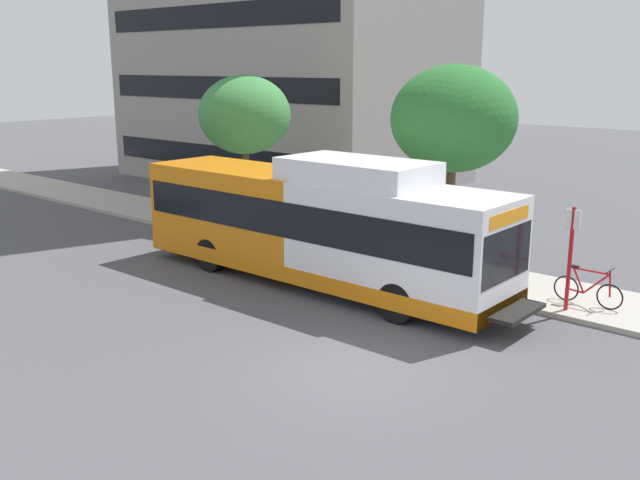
% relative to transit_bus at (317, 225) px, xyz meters
% --- Properties ---
extents(ground_plane, '(120.00, 120.00, 0.00)m').
position_rel_transit_bus_xyz_m(ground_plane, '(-3.91, 3.61, -1.70)').
color(ground_plane, '#4C4C51').
extents(sidewalk_curb, '(3.00, 56.00, 0.14)m').
position_rel_transit_bus_xyz_m(sidewalk_curb, '(3.09, 1.61, -1.63)').
color(sidewalk_curb, '#A8A399').
rests_on(sidewalk_curb, ground).
extents(transit_bus, '(2.58, 12.25, 3.65)m').
position_rel_transit_bus_xyz_m(transit_bus, '(0.00, 0.00, 0.00)').
color(transit_bus, white).
rests_on(transit_bus, ground).
extents(bus_stop_sign_pole, '(0.10, 0.36, 2.60)m').
position_rel_transit_bus_xyz_m(bus_stop_sign_pole, '(2.02, -6.40, -0.05)').
color(bus_stop_sign_pole, red).
rests_on(bus_stop_sign_pole, sidewalk_curb).
extents(bicycle_parked, '(0.52, 1.76, 1.02)m').
position_rel_transit_bus_xyz_m(bicycle_parked, '(2.72, -6.67, -1.14)').
color(bicycle_parked, black).
rests_on(bicycle_parked, sidewalk_curb).
extents(street_tree_near_stop, '(3.70, 3.70, 5.95)m').
position_rel_transit_bus_xyz_m(street_tree_near_stop, '(3.90, -1.92, 2.79)').
color(street_tree_near_stop, '#4C3823').
rests_on(street_tree_near_stop, sidewalk_curb).
extents(street_tree_mid_block, '(3.50, 3.50, 5.55)m').
position_rel_transit_bus_xyz_m(street_tree_mid_block, '(4.27, 7.33, 2.48)').
color(street_tree_mid_block, '#4C3823').
rests_on(street_tree_mid_block, sidewalk_curb).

